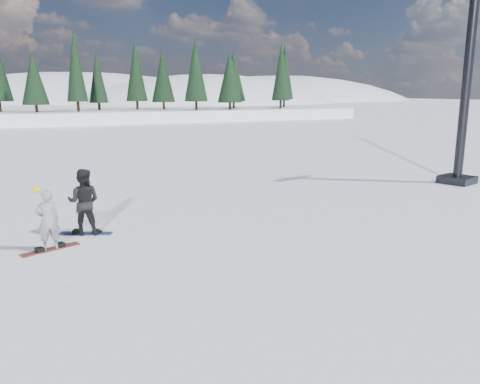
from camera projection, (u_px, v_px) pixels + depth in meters
name	position (u px, v px, depth m)	size (l,w,h in m)	color
ground	(106.00, 259.00, 11.52)	(420.00, 420.00, 0.00)	white
lift_tower	(465.00, 103.00, 20.28)	(2.39, 1.62, 8.74)	black
snowboarder_woman	(48.00, 220.00, 11.98)	(0.64, 0.47, 1.74)	gray
snowboarder_man	(84.00, 202.00, 13.34)	(0.93, 0.72, 1.91)	black
snowboard_woman	(50.00, 249.00, 12.15)	(1.50, 0.28, 0.03)	#9B3C21
snowboard_man	(86.00, 233.00, 13.53)	(1.50, 0.28, 0.03)	navy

